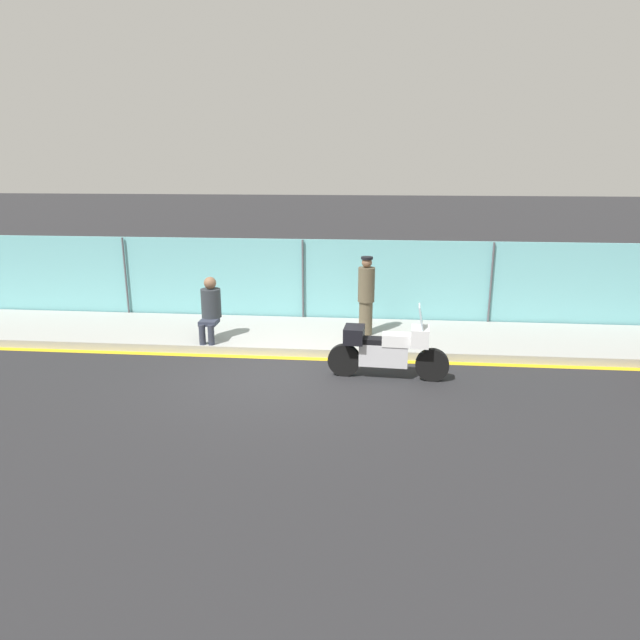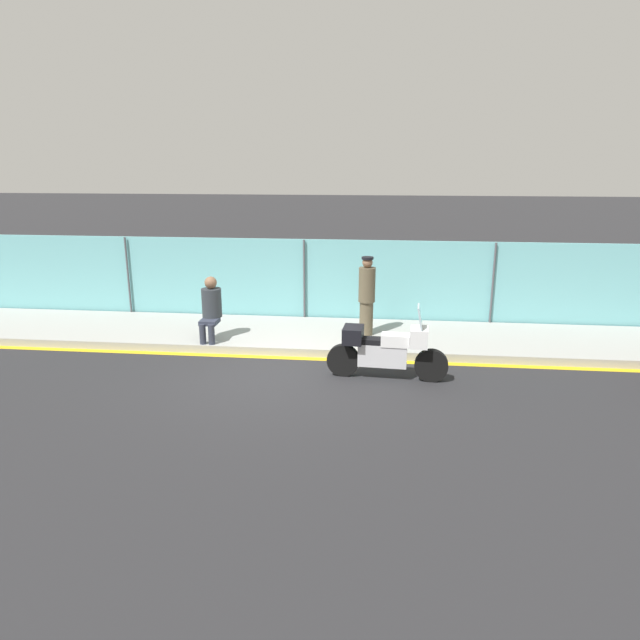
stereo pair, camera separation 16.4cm
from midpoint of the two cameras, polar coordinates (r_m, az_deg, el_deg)
The scene contains 7 objects.
ground_plane at distance 10.91m, azimuth -3.73°, elevation -5.59°, with size 120.00×120.00×0.00m, color #262628.
sidewalk at distance 13.10m, azimuth -1.95°, elevation -1.50°, with size 33.64×2.53×0.17m.
curb_paint_stripe at distance 11.86m, azimuth -2.88°, elevation -3.80°, with size 33.64×0.18×0.01m.
storefront_fence at distance 14.16m, azimuth -1.20°, elevation 3.85°, with size 31.96×0.17×2.11m.
motorcycle at distance 10.66m, azimuth 7.04°, elevation -2.92°, with size 2.26×0.59×1.43m.
officer_standing at distance 12.64m, azimuth 5.07°, elevation 2.47°, with size 0.37×0.37×1.76m.
person_seated_on_curb at distance 12.52m, azimuth -10.48°, elevation 1.45°, with size 0.43×0.72×1.38m.
Camera 2 is at (1.90, -10.00, 3.94)m, focal length 32.00 mm.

